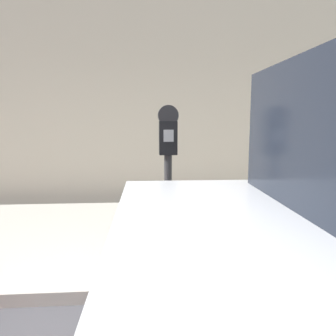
% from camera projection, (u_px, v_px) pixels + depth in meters
% --- Properties ---
extents(sidewalk, '(24.00, 2.80, 0.11)m').
position_uv_depth(sidewalk, '(118.00, 236.00, 3.96)').
color(sidewalk, '#BCB7AD').
rests_on(sidewalk, ground_plane).
extents(building_facade, '(24.00, 0.30, 6.02)m').
position_uv_depth(building_facade, '(123.00, 26.00, 5.49)').
color(building_facade, beige).
rests_on(building_facade, ground_plane).
extents(parking_meter, '(0.18, 0.13, 1.46)m').
position_uv_depth(parking_meter, '(168.00, 160.00, 2.88)').
color(parking_meter, '#2D2D30').
rests_on(parking_meter, sidewalk).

